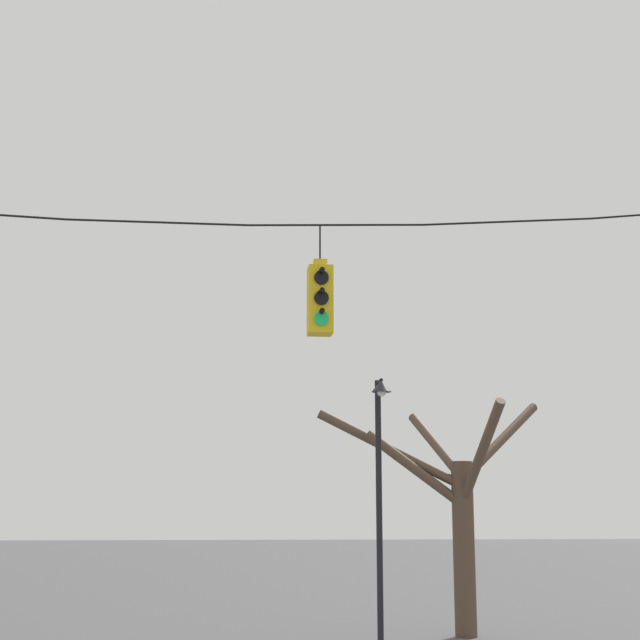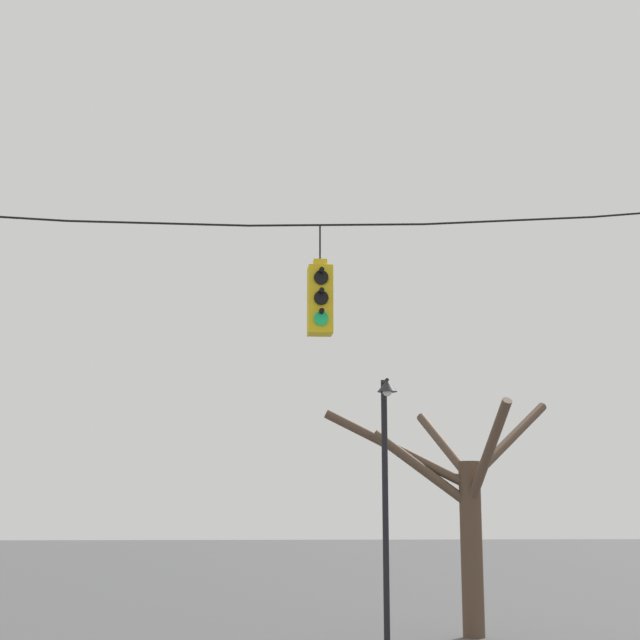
# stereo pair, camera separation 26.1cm
# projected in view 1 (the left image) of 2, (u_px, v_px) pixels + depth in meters

# --- Properties ---
(span_wire) EXTENTS (17.50, 0.03, 0.56)m
(span_wire) POSITION_uv_depth(u_px,v_px,m) (159.00, 210.00, 13.64)
(span_wire) COLOR black
(traffic_light_over_intersection) EXTENTS (0.34, 0.58, 1.57)m
(traffic_light_over_intersection) POSITION_uv_depth(u_px,v_px,m) (320.00, 299.00, 13.64)
(traffic_light_over_intersection) COLOR yellow
(street_lamp) EXTENTS (0.39, 0.69, 5.11)m
(street_lamp) POSITION_uv_depth(u_px,v_px,m) (380.00, 464.00, 19.10)
(street_lamp) COLOR black
(street_lamp) RESTS_ON ground_plane
(bare_tree) EXTENTS (5.39, 3.91, 5.06)m
(bare_tree) POSITION_uv_depth(u_px,v_px,m) (455.00, 504.00, 20.74)
(bare_tree) COLOR brown
(bare_tree) RESTS_ON ground_plane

